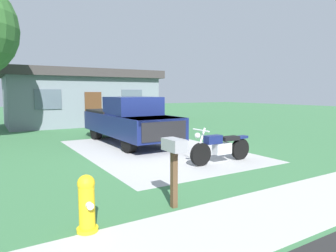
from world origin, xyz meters
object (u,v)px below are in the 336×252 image
object	(u,v)px
motorcycle	(221,147)
fire_hydrant	(87,204)
mailbox	(174,154)
neighbor_house	(81,97)
pickup_truck	(128,120)

from	to	relation	value
motorcycle	fire_hydrant	size ratio (longest dim) A/B	2.54
fire_hydrant	mailbox	size ratio (longest dim) A/B	0.69
motorcycle	mailbox	world-z (taller)	mailbox
fire_hydrant	neighbor_house	bearing A→B (deg)	74.85
mailbox	neighbor_house	xyz separation A→B (m)	(2.65, 15.64, 0.81)
motorcycle	neighbor_house	size ratio (longest dim) A/B	0.23
motorcycle	pickup_truck	world-z (taller)	pickup_truck
pickup_truck	mailbox	size ratio (longest dim) A/B	4.48
fire_hydrant	neighbor_house	size ratio (longest dim) A/B	0.09
neighbor_house	fire_hydrant	bearing A→B (deg)	-105.15
mailbox	neighbor_house	distance (m)	15.88
fire_hydrant	neighbor_house	xyz separation A→B (m)	(4.27, 15.77, 1.36)
neighbor_house	motorcycle	bearing A→B (deg)	-88.25
pickup_truck	fire_hydrant	distance (m)	7.95
mailbox	neighbor_house	bearing A→B (deg)	80.39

